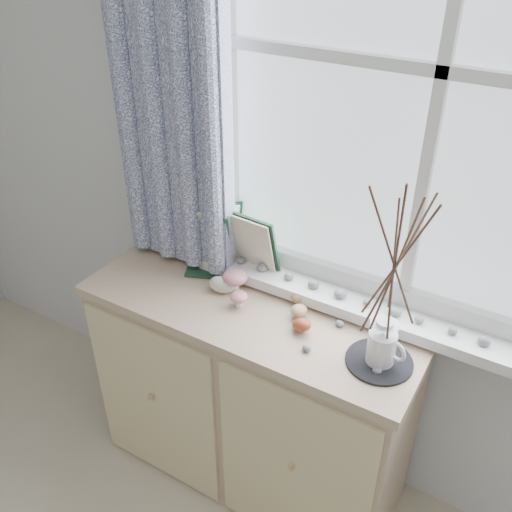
# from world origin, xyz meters

# --- Properties ---
(sideboard) EXTENTS (1.20, 0.45, 0.85)m
(sideboard) POSITION_xyz_m (-0.15, 1.75, 0.43)
(sideboard) COLOR tan
(sideboard) RESTS_ON ground
(botanical_book) EXTENTS (0.41, 0.27, 0.27)m
(botanical_book) POSITION_xyz_m (-0.31, 1.86, 0.99)
(botanical_book) COLOR #1C3A27
(botanical_book) RESTS_ON sideboard
(toadstool_cluster) EXTENTS (0.14, 0.15, 0.08)m
(toadstool_cluster) POSITION_xyz_m (-0.23, 1.79, 0.90)
(toadstool_cluster) COLOR silver
(toadstool_cluster) RESTS_ON sideboard
(wooden_eggs) EXTENTS (0.13, 0.17, 0.07)m
(wooden_eggs) POSITION_xyz_m (0.01, 1.79, 0.88)
(wooden_eggs) COLOR tan
(wooden_eggs) RESTS_ON sideboard
(songbird_figurine) EXTENTS (0.14, 0.08, 0.07)m
(songbird_figurine) POSITION_xyz_m (-0.28, 1.78, 0.88)
(songbird_figurine) COLOR beige
(songbird_figurine) RESTS_ON sideboard
(crocheted_doily) EXTENTS (0.20, 0.20, 0.01)m
(crocheted_doily) POSITION_xyz_m (0.32, 1.72, 0.85)
(crocheted_doily) COLOR black
(crocheted_doily) RESTS_ON sideboard
(twig_pitcher) EXTENTS (0.30, 0.30, 0.64)m
(twig_pitcher) POSITION_xyz_m (0.32, 1.72, 1.22)
(twig_pitcher) COLOR white
(twig_pitcher) RESTS_ON crocheted_doily
(sideboard_pebbles) EXTENTS (0.25, 0.19, 0.02)m
(sideboard_pebbles) POSITION_xyz_m (0.20, 1.71, 0.86)
(sideboard_pebbles) COLOR gray
(sideboard_pebbles) RESTS_ON sideboard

